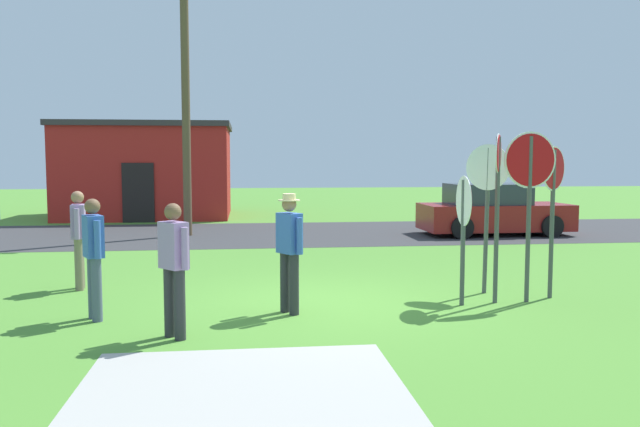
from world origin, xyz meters
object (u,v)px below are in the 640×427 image
stop_sign_nearest (464,218)px  person_in_dark_shirt (79,234)px  stop_sign_leaning_left (553,195)px  stop_sign_low_front (498,192)px  stop_sign_rear_left (530,184)px  person_with_sunhat (289,246)px  utility_pole (185,80)px  person_near_signs (94,252)px  person_holding_notes (174,263)px  parked_car_on_street (493,211)px  stop_sign_far_back (487,192)px

stop_sign_nearest → person_in_dark_shirt: (-6.12, 1.93, -0.40)m
stop_sign_leaning_left → stop_sign_low_front: stop_sign_low_front is taller
person_in_dark_shirt → stop_sign_low_front: bearing=-15.3°
stop_sign_rear_left → stop_sign_leaning_left: bearing=26.0°
stop_sign_leaning_left → stop_sign_rear_left: (-0.51, -0.25, 0.19)m
person_with_sunhat → stop_sign_rear_left: bearing=4.7°
utility_pole → person_with_sunhat: size_ratio=4.96×
stop_sign_rear_left → person_with_sunhat: size_ratio=1.53×
stop_sign_low_front → person_near_signs: stop_sign_low_front is taller
stop_sign_low_front → stop_sign_rear_left: stop_sign_rear_left is taller
person_in_dark_shirt → utility_pole: bearing=81.4°
utility_pole → person_in_dark_shirt: 8.51m
stop_sign_rear_left → stop_sign_low_front: bearing=179.2°
stop_sign_leaning_left → stop_sign_rear_left: stop_sign_rear_left is taller
person_holding_notes → person_with_sunhat: 1.88m
stop_sign_leaning_left → stop_sign_rear_left: size_ratio=0.92×
utility_pole → parked_car_on_street: utility_pole is taller
stop_sign_leaning_left → stop_sign_low_front: bearing=-166.7°
utility_pole → person_with_sunhat: (2.30, -9.79, -3.51)m
utility_pole → stop_sign_rear_left: utility_pole is taller
parked_car_on_street → person_in_dark_shirt: 12.20m
utility_pole → stop_sign_low_front: size_ratio=3.29×
parked_car_on_street → stop_sign_leaning_left: 8.81m
stop_sign_far_back → person_in_dark_shirt: bearing=171.0°
parked_car_on_street → person_with_sunhat: 11.17m
utility_pole → stop_sign_rear_left: 11.55m
person_near_signs → person_holding_notes: same height
stop_sign_nearest → person_in_dark_shirt: 6.43m
stop_sign_far_back → stop_sign_leaning_left: stop_sign_far_back is taller
stop_sign_far_back → stop_sign_low_front: bearing=-99.7°
person_with_sunhat → person_near_signs: bearing=-178.7°
stop_sign_far_back → utility_pole: bearing=122.9°
person_near_signs → person_with_sunhat: bearing=1.3°
parked_car_on_street → person_with_sunhat: (-6.64, -8.98, 0.30)m
stop_sign_nearest → person_holding_notes: (-4.17, -1.33, -0.40)m
person_near_signs → person_with_sunhat: (2.71, 0.06, 0.03)m
stop_sign_nearest → person_with_sunhat: (-2.66, -0.21, -0.36)m
person_with_sunhat → person_in_dark_shirt: bearing=148.3°
parked_car_on_street → stop_sign_leaning_left: (-2.40, -8.43, 0.97)m
stop_sign_nearest → stop_sign_low_front: stop_sign_low_front is taller
person_holding_notes → stop_sign_low_front: bearing=16.8°
stop_sign_low_front → utility_pole: bearing=120.3°
person_in_dark_shirt → person_holding_notes: 3.80m
person_holding_notes → person_with_sunhat: (1.51, 1.12, 0.03)m
stop_sign_rear_left → person_holding_notes: bearing=-164.8°
parked_car_on_street → person_near_signs: size_ratio=2.56×
stop_sign_low_front → stop_sign_leaning_left: bearing=13.3°
parked_car_on_street → person_holding_notes: (-8.15, -10.10, 0.26)m
parked_car_on_street → stop_sign_nearest: (-3.98, -8.77, 0.66)m
stop_sign_low_front → person_in_dark_shirt: (-6.69, 1.83, -0.77)m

